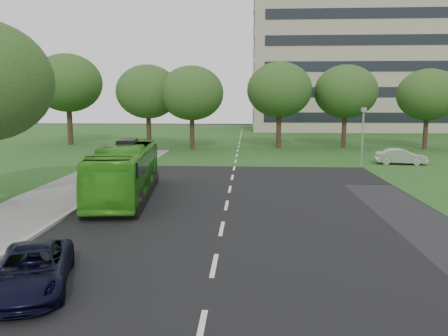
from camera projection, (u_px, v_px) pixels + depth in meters
name	position (u px, v px, depth m)	size (l,w,h in m)	color
ground	(224.00, 216.00, 19.69)	(160.00, 160.00, 0.00)	black
street_surfaces	(233.00, 154.00, 42.16)	(120.00, 120.00, 0.15)	black
office_building	(366.00, 59.00, 77.74)	(40.10, 20.10, 25.00)	tan
tree_park_a	(148.00, 92.00, 46.78)	(6.76, 6.76, 8.98)	black
tree_park_b	(192.00, 93.00, 45.69)	(6.71, 6.71, 8.79)	black
tree_park_c	(279.00, 90.00, 47.00)	(7.00, 7.00, 9.29)	black
tree_park_d	(346.00, 92.00, 47.60)	(6.84, 6.84, 9.04)	black
tree_park_e	(428.00, 95.00, 45.99)	(6.37, 6.37, 8.50)	black
tree_park_f	(68.00, 83.00, 50.63)	(7.90, 7.90, 10.55)	black
bus	(125.00, 171.00, 23.33)	(2.39, 10.22, 2.85)	#379A1B
sedan	(401.00, 156.00, 35.64)	(1.38, 3.96, 1.30)	silver
suv	(32.00, 269.00, 11.97)	(1.92, 4.16, 1.16)	black
camera_pole	(363.00, 129.00, 34.02)	(0.46, 0.42, 4.63)	gray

